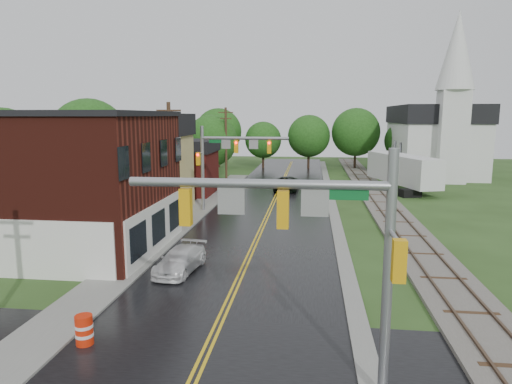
% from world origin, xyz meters
% --- Properties ---
extents(main_road, '(10.00, 90.00, 0.02)m').
position_xyz_m(main_road, '(0.00, 30.00, 0.00)').
color(main_road, black).
rests_on(main_road, ground).
extents(curb_right, '(0.80, 70.00, 0.12)m').
position_xyz_m(curb_right, '(5.40, 35.00, 0.00)').
color(curb_right, gray).
rests_on(curb_right, ground).
extents(sidewalk_left, '(2.40, 50.00, 0.12)m').
position_xyz_m(sidewalk_left, '(-6.20, 25.00, 0.00)').
color(sidewalk_left, gray).
rests_on(sidewalk_left, ground).
extents(brick_building, '(14.30, 10.30, 8.30)m').
position_xyz_m(brick_building, '(-12.48, 15.00, 4.15)').
color(brick_building, '#46160F').
rests_on(brick_building, ground).
extents(yellow_house, '(8.00, 7.00, 6.40)m').
position_xyz_m(yellow_house, '(-11.00, 26.00, 3.20)').
color(yellow_house, tan).
rests_on(yellow_house, ground).
extents(darkred_building, '(7.00, 6.00, 4.40)m').
position_xyz_m(darkred_building, '(-10.00, 35.00, 2.20)').
color(darkred_building, '#3F0F0C').
rests_on(darkred_building, ground).
extents(church, '(10.40, 18.40, 20.00)m').
position_xyz_m(church, '(20.00, 53.74, 5.83)').
color(church, silver).
rests_on(church, ground).
extents(railroad, '(3.20, 80.00, 0.30)m').
position_xyz_m(railroad, '(10.00, 35.00, 0.11)').
color(railroad, '#59544C').
rests_on(railroad, ground).
extents(traffic_signal_near, '(7.34, 0.30, 7.20)m').
position_xyz_m(traffic_signal_near, '(3.47, 2.00, 4.97)').
color(traffic_signal_near, gray).
rests_on(traffic_signal_near, ground).
extents(traffic_signal_far, '(7.34, 0.43, 7.20)m').
position_xyz_m(traffic_signal_far, '(-3.47, 27.00, 4.97)').
color(traffic_signal_far, gray).
rests_on(traffic_signal_far, ground).
extents(utility_pole_b, '(1.80, 0.28, 9.00)m').
position_xyz_m(utility_pole_b, '(-6.80, 22.00, 4.72)').
color(utility_pole_b, '#382616').
rests_on(utility_pole_b, ground).
extents(utility_pole_c, '(1.80, 0.28, 9.00)m').
position_xyz_m(utility_pole_c, '(-6.80, 44.00, 4.72)').
color(utility_pole_c, '#382616').
rests_on(utility_pole_c, ground).
extents(tree_left_a, '(6.80, 6.80, 8.67)m').
position_xyz_m(tree_left_a, '(-19.85, 21.90, 5.11)').
color(tree_left_a, black).
rests_on(tree_left_a, ground).
extents(tree_left_b, '(7.60, 7.60, 9.69)m').
position_xyz_m(tree_left_b, '(-17.85, 31.90, 5.72)').
color(tree_left_b, black).
rests_on(tree_left_b, ground).
extents(tree_left_c, '(6.00, 6.00, 7.65)m').
position_xyz_m(tree_left_c, '(-13.85, 39.90, 4.51)').
color(tree_left_c, black).
rests_on(tree_left_c, ground).
extents(tree_left_e, '(6.40, 6.40, 8.16)m').
position_xyz_m(tree_left_e, '(-8.85, 45.90, 4.81)').
color(tree_left_e, black).
rests_on(tree_left_e, ground).
extents(suv_dark, '(2.58, 5.33, 1.46)m').
position_xyz_m(suv_dark, '(0.80, 38.47, 0.73)').
color(suv_dark, black).
rests_on(suv_dark, ground).
extents(pickup_white, '(2.22, 4.38, 1.22)m').
position_xyz_m(pickup_white, '(-3.20, 11.88, 0.61)').
color(pickup_white, silver).
rests_on(pickup_white, ground).
extents(semi_trailer, '(6.16, 12.30, 3.82)m').
position_xyz_m(semi_trailer, '(13.31, 40.63, 2.27)').
color(semi_trailer, black).
rests_on(semi_trailer, ground).
extents(construction_barrel, '(0.80, 0.80, 1.10)m').
position_xyz_m(construction_barrel, '(-4.39, 4.00, 0.55)').
color(construction_barrel, red).
rests_on(construction_barrel, ground).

